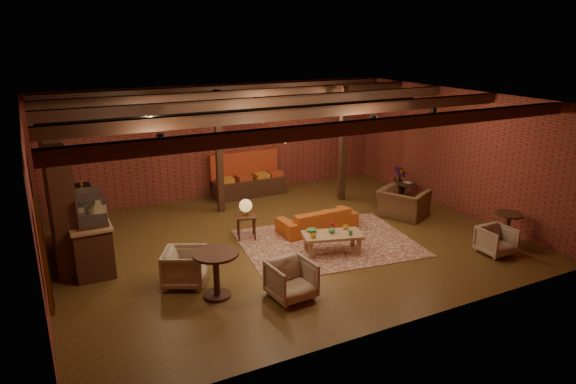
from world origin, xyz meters
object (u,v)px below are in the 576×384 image
armchair_b (291,278)px  side_table_book (405,184)px  sofa (317,219)px  plant_tall (401,152)px  armchair_right (404,199)px  side_table_lamp (246,209)px  round_table_left (216,267)px  armchair_a (185,266)px  round_table_right (508,223)px  coffee_table (332,236)px  armchair_far (496,239)px

armchair_b → side_table_book: 6.54m
sofa → plant_tall: 3.77m
armchair_right → plant_tall: (0.98, 1.40, 0.82)m
armchair_right → side_table_book: 1.50m
side_table_lamp → round_table_left: bearing=-123.6°
armchair_a → round_table_right: armchair_a is taller
coffee_table → side_table_lamp: (-1.33, 1.59, 0.33)m
side_table_book → armchair_far: armchair_far is taller
side_table_lamp → armchair_far: size_ratio=1.40×
sofa → armchair_right: size_ratio=1.69×
coffee_table → side_table_book: 4.38m
armchair_a → side_table_book: bearing=-45.6°
sofa → side_table_book: (3.41, 0.94, 0.17)m
coffee_table → armchair_right: (2.82, 1.07, 0.11)m
coffee_table → side_table_lamp: bearing=129.8°
side_table_lamp → armchair_right: size_ratio=0.83×
armchair_right → side_table_book: (0.98, 1.13, -0.05)m
sofa → round_table_right: 4.31m
coffee_table → round_table_right: round_table_right is taller
round_table_left → armchair_a: size_ratio=1.10×
round_table_left → round_table_right: bearing=-5.6°
armchair_far → side_table_book: bearing=81.2°
round_table_left → armchair_b: size_ratio=1.12×
sofa → round_table_right: (3.41, -2.62, 0.20)m
armchair_far → side_table_lamp: bearing=145.0°
coffee_table → armchair_right: 3.01m
round_table_left → armchair_right: armchair_right is taller
round_table_left → round_table_right: size_ratio=1.20×
sofa → coffee_table: size_ratio=1.37×
round_table_right → plant_tall: 3.92m
side_table_book → plant_tall: 0.91m
armchair_right → armchair_a: bearing=74.1°
sofa → plant_tall: (3.41, 1.21, 1.04)m
sofa → armchair_far: size_ratio=2.85×
round_table_left → plant_tall: (6.65, 3.18, 0.74)m
armchair_a → side_table_book: (7.03, 2.21, 0.06)m
round_table_left → armchair_b: round_table_left is taller
round_table_left → plant_tall: plant_tall is taller
round_table_right → sofa: bearing=142.5°
coffee_table → round_table_left: (-2.86, -0.71, 0.19)m
plant_tall → armchair_b: bearing=-145.0°
coffee_table → armchair_b: size_ratio=1.82×
armchair_a → armchair_right: size_ratio=0.69×
sofa → armchair_a: size_ratio=2.46×
armchair_right → armchair_far: armchair_right is taller
round_table_left → side_table_book: 7.26m
armchair_far → round_table_right: bearing=25.2°
armchair_far → plant_tall: (0.69, 4.14, 0.98)m
side_table_book → armchair_far: 3.93m
armchair_a → plant_tall: (7.03, 2.48, 0.93)m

